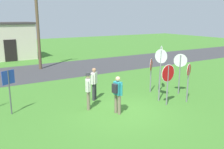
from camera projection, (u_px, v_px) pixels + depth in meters
The scene contains 14 objects.
ground_plane at pixel (123, 112), 11.05m from camera, with size 80.00×80.00×0.00m, color #3D7528.
street_asphalt at pixel (51, 70), 19.66m from camera, with size 60.00×6.40×0.01m, color #38383A.
building_background at pixel (7, 41), 24.73m from camera, with size 5.29×3.73×3.69m.
utility_pole at pixel (37, 20), 19.41m from camera, with size 1.80×0.24×7.57m.
stop_sign_low_front at pixel (168, 78), 11.65m from camera, with size 0.85×0.08×2.02m.
stop_sign_center_cluster at pixel (151, 70), 13.75m from camera, with size 0.56×0.47×1.93m.
stop_sign_nearest at pixel (161, 66), 12.19m from camera, with size 0.21×0.68×2.65m.
stop_sign_leaning_left at pixel (180, 67), 13.35m from camera, with size 0.54×0.49×2.25m.
stop_sign_rear_left at pixel (161, 61), 13.67m from camera, with size 0.44×0.69×2.64m.
stop_sign_leaning_right at pixel (188, 77), 12.07m from camera, with size 0.57×0.29×1.97m.
person_in_teal at pixel (117, 92), 10.68m from camera, with size 0.40×0.56×1.69m.
person_on_left at pixel (88, 89), 11.22m from camera, with size 0.37×0.51×1.74m.
person_with_sunhat at pixel (94, 82), 12.50m from camera, with size 0.45×0.41×1.69m.
info_panel_leftmost at pixel (9, 84), 10.54m from camera, with size 0.55×0.29×1.98m.
Camera 1 is at (-5.78, -8.62, 4.19)m, focal length 39.26 mm.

